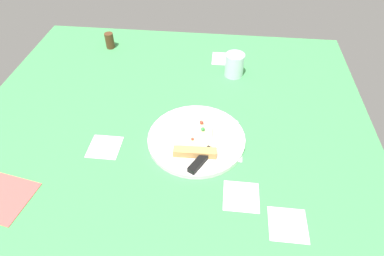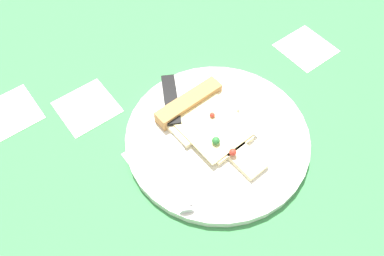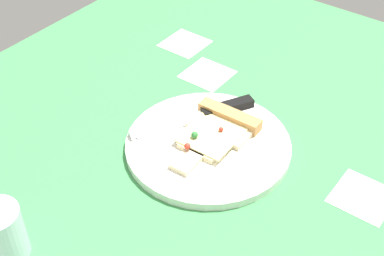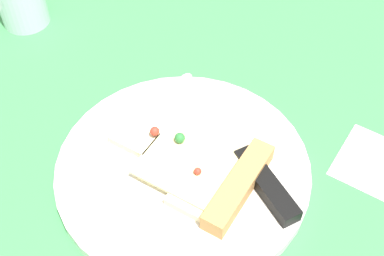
# 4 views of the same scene
# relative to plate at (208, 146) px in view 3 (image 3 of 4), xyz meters

# --- Properties ---
(ground_plane) EXTENTS (1.26, 1.26, 0.03)m
(ground_plane) POSITION_rel_plate_xyz_m (-0.09, 0.03, -0.02)
(ground_plane) COLOR #3D8C4C
(ground_plane) RESTS_ON ground
(plate) EXTENTS (0.29, 0.29, 0.01)m
(plate) POSITION_rel_plate_xyz_m (0.00, 0.00, 0.00)
(plate) COLOR white
(plate) RESTS_ON ground_plane
(pizza_slice) EXTENTS (0.12, 0.18, 0.03)m
(pizza_slice) POSITION_rel_plate_xyz_m (0.00, -0.03, 0.02)
(pizza_slice) COLOR beige
(pizza_slice) RESTS_ON plate
(knife) EXTENTS (0.14, 0.22, 0.02)m
(knife) POSITION_rel_plate_xyz_m (0.04, -0.05, 0.01)
(knife) COLOR silver
(knife) RESTS_ON plate
(drinking_glass) EXTENTS (0.07, 0.07, 0.09)m
(drinking_glass) POSITION_rel_plate_xyz_m (0.10, 0.35, 0.04)
(drinking_glass) COLOR silver
(drinking_glass) RESTS_ON ground_plane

